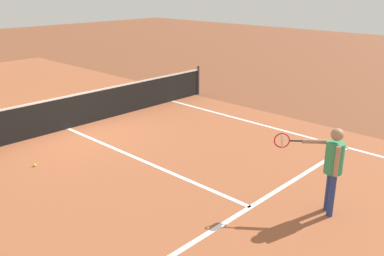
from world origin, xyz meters
name	(u,v)px	position (x,y,z in m)	size (l,w,h in m)	color
ground_plane	(68,129)	(0.00, 0.00, 0.00)	(60.00, 60.00, 0.00)	brown
court_surface_inbounds	(68,129)	(0.00, 0.00, 0.00)	(10.62, 24.40, 0.00)	#9E5433
line_sideline_right	(330,143)	(4.11, -5.95, 0.00)	(0.10, 11.89, 0.01)	white
line_service_near	(250,207)	(0.00, -6.40, 0.00)	(8.22, 0.10, 0.01)	white
line_center_service	(140,159)	(0.00, -3.20, 0.00)	(0.10, 6.40, 0.01)	white
net	(67,112)	(0.00, 0.00, 0.49)	(11.03, 0.09, 1.07)	#33383D
player_near	(332,162)	(0.80, -7.50, 1.00)	(0.69, 1.08, 1.61)	navy
tennis_ball_near_net	(35,165)	(-1.89, -1.78, 0.03)	(0.07, 0.07, 0.07)	#CCE033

